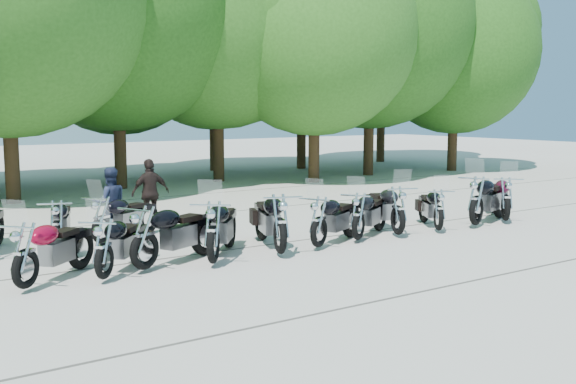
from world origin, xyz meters
TOP-DOWN VIEW (x-y plane):
  - ground at (0.00, 0.00)m, footprint 90.00×90.00m
  - tree_4 at (0.54, 13.09)m, footprint 9.13×9.13m
  - tree_5 at (4.61, 13.20)m, footprint 9.04×9.04m
  - tree_6 at (7.55, 10.82)m, footprint 8.00×8.00m
  - tree_7 at (11.20, 11.78)m, footprint 8.79×8.79m
  - tree_8 at (15.83, 11.20)m, footprint 7.53×7.53m
  - tree_12 at (1.80, 16.47)m, footprint 7.88×7.88m
  - tree_13 at (6.69, 17.47)m, footprint 8.31×8.31m
  - tree_14 at (10.68, 16.09)m, footprint 8.02×8.02m
  - tree_15 at (16.61, 17.02)m, footprint 9.67×9.67m
  - motorcycle_0 at (-5.69, 0.50)m, footprint 2.12×2.00m
  - motorcycle_1 at (-4.46, 0.39)m, footprint 1.95×2.02m
  - motorcycle_2 at (-3.65, 0.62)m, footprint 2.48×1.68m
  - motorcycle_3 at (-2.43, 0.36)m, footprint 2.10×2.36m
  - motorcycle_4 at (-0.97, 0.35)m, footprint 1.58×2.60m
  - motorcycle_5 at (0.05, 0.45)m, footprint 2.29×1.60m
  - motorcycle_6 at (1.23, 0.59)m, footprint 2.20×1.70m
  - motorcycle_7 at (2.35, 0.55)m, footprint 1.47×2.42m
  - motorcycle_8 at (3.52, 0.43)m, footprint 1.62×2.07m
  - motorcycle_9 at (4.75, 0.36)m, footprint 2.65×1.62m
  - motorcycle_10 at (5.89, 0.38)m, footprint 2.10×2.25m
  - motorcycle_12 at (-4.49, 3.07)m, footprint 1.41×2.25m
  - motorcycle_13 at (-3.50, 3.30)m, footprint 2.17×1.63m
  - rider_1 at (-3.01, 4.17)m, footprint 0.85×0.70m
  - rider_2 at (-1.69, 5.03)m, footprint 1.00×0.45m

SIDE VIEW (x-z plane):
  - ground at x=0.00m, z-range 0.00..0.00m
  - motorcycle_8 at x=3.52m, z-range 0.00..1.16m
  - motorcycle_13 at x=-3.50m, z-range 0.00..1.21m
  - motorcycle_1 at x=-4.46m, z-range 0.00..1.22m
  - motorcycle_12 at x=-4.49m, z-range 0.00..1.22m
  - motorcycle_6 at x=1.23m, z-range 0.00..1.23m
  - motorcycle_5 at x=0.05m, z-range 0.00..1.26m
  - motorcycle_0 at x=-5.69m, z-range 0.00..1.26m
  - motorcycle_7 at x=2.35m, z-range 0.00..1.31m
  - motorcycle_10 at x=5.89m, z-range 0.00..1.33m
  - motorcycle_2 at x=-3.65m, z-range 0.00..1.35m
  - motorcycle_3 at x=-2.43m, z-range 0.00..1.37m
  - motorcycle_4 at x=-0.97m, z-range 0.00..1.41m
  - motorcycle_9 at x=4.75m, z-range 0.00..1.44m
  - rider_1 at x=-3.01m, z-range 0.00..1.59m
  - rider_2 at x=-1.69m, z-range 0.00..1.67m
  - tree_8 at x=15.83m, z-range 0.85..10.10m
  - tree_12 at x=1.80m, z-range 0.89..10.56m
  - tree_6 at x=7.55m, z-range 0.90..10.72m
  - tree_14 at x=10.68m, z-range 0.91..10.75m
  - tree_13 at x=6.69m, z-range 0.94..11.14m
  - tree_7 at x=11.20m, z-range 0.99..11.79m
  - tree_5 at x=4.61m, z-range 1.02..12.12m
  - tree_4 at x=0.54m, z-range 1.03..12.24m
  - tree_15 at x=16.61m, z-range 1.09..12.96m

